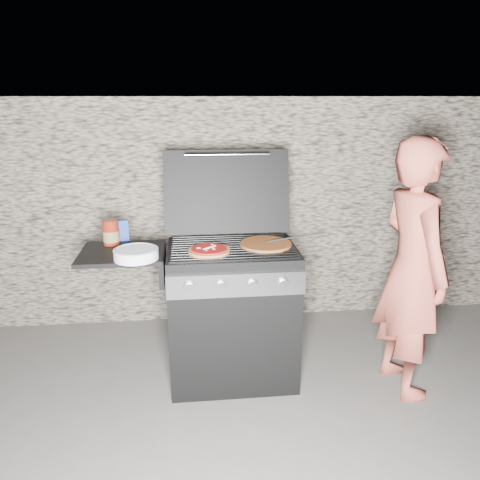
{
  "coord_description": "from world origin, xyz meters",
  "views": [
    {
      "loc": [
        -0.25,
        -2.75,
        1.8
      ],
      "look_at": [
        0.05,
        0.0,
        0.95
      ],
      "focal_mm": 35.0,
      "sensor_mm": 36.0,
      "label": 1
    }
  ],
  "objects": [
    {
      "name": "ground",
      "position": [
        0.0,
        0.0,
        0.0
      ],
      "size": [
        50.0,
        50.0,
        0.0
      ],
      "primitive_type": "plane",
      "color": "#524E49"
    },
    {
      "name": "stone_wall",
      "position": [
        0.0,
        1.05,
        0.9
      ],
      "size": [
        8.0,
        0.35,
        1.8
      ],
      "primitive_type": "cube",
      "color": "gray",
      "rests_on": "ground"
    },
    {
      "name": "gas_grill",
      "position": [
        -0.25,
        0.0,
        0.46
      ],
      "size": [
        1.34,
        0.79,
        0.91
      ],
      "primitive_type": null,
      "color": "black",
      "rests_on": "ground"
    },
    {
      "name": "pizza_topped",
      "position": [
        -0.15,
        -0.1,
        0.93
      ],
      "size": [
        0.33,
        0.33,
        0.03
      ],
      "primitive_type": null,
      "rotation": [
        0.0,
        0.0,
        -0.4
      ],
      "color": "tan",
      "rests_on": "gas_grill"
    },
    {
      "name": "pizza_plain",
      "position": [
        0.21,
        -0.0,
        0.92
      ],
      "size": [
        0.42,
        0.42,
        0.02
      ],
      "primitive_type": "cylinder",
      "rotation": [
        0.0,
        0.0,
        -0.42
      ],
      "color": "#CB6A2B",
      "rests_on": "gas_grill"
    },
    {
      "name": "sauce_jar",
      "position": [
        -0.75,
        0.15,
        0.98
      ],
      "size": [
        0.11,
        0.11,
        0.16
      ],
      "primitive_type": "cylinder",
      "rotation": [
        0.0,
        0.0,
        0.1
      ],
      "color": "maroon",
      "rests_on": "gas_grill"
    },
    {
      "name": "blue_carton",
      "position": [
        -0.68,
        0.23,
        0.97
      ],
      "size": [
        0.07,
        0.04,
        0.14
      ],
      "primitive_type": "cube",
      "rotation": [
        0.0,
        0.0,
        0.14
      ],
      "color": "navy",
      "rests_on": "gas_grill"
    },
    {
      "name": "plate_stack",
      "position": [
        -0.57,
        -0.15,
        0.93
      ],
      "size": [
        0.31,
        0.31,
        0.06
      ],
      "primitive_type": "cylinder",
      "rotation": [
        0.0,
        0.0,
        0.24
      ],
      "color": "white",
      "rests_on": "gas_grill"
    },
    {
      "name": "person",
      "position": [
        1.08,
        -0.22,
        0.8
      ],
      "size": [
        0.44,
        0.62,
        1.59
      ],
      "primitive_type": "imported",
      "rotation": [
        0.0,
        0.0,
        1.67
      ],
      "color": "#B74E3E",
      "rests_on": "ground"
    },
    {
      "name": "tongs",
      "position": [
        0.39,
        0.0,
        0.95
      ],
      "size": [
        0.38,
        0.06,
        0.08
      ],
      "primitive_type": "cylinder",
      "rotation": [
        0.0,
        1.4,
        -0.13
      ],
      "color": "black",
      "rests_on": "gas_grill"
    }
  ]
}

